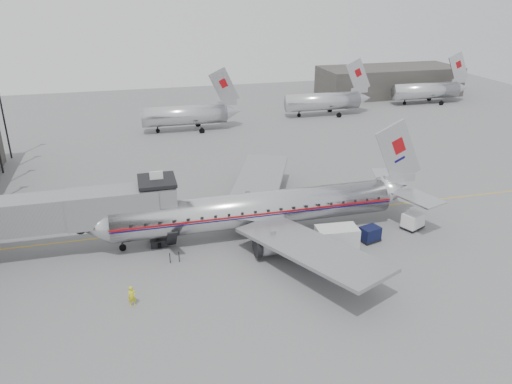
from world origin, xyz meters
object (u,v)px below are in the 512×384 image
airliner (261,209)px  ramp_worker (132,296)px  baggage_cart_white (413,220)px  service_van (329,240)px  baggage_cart_navy (370,234)px

airliner → ramp_worker: airliner is taller
baggage_cart_white → service_van: bearing=169.2°
airliner → service_van: airliner is taller
baggage_cart_navy → baggage_cart_white: size_ratio=0.84×
baggage_cart_white → ramp_worker: 28.39m
airliner → service_van: 7.34m
baggage_cart_white → ramp_worker: ramp_worker is taller
airliner → baggage_cart_navy: size_ratio=15.60×
service_van → ramp_worker: (-17.67, -3.80, -0.47)m
baggage_cart_navy → ramp_worker: 22.85m
baggage_cart_navy → baggage_cart_white: 5.54m
ramp_worker → baggage_cart_navy: bearing=1.8°
service_van → ramp_worker: bearing=-164.0°
baggage_cart_navy → baggage_cart_white: baggage_cart_white is taller
service_van → ramp_worker: 18.08m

